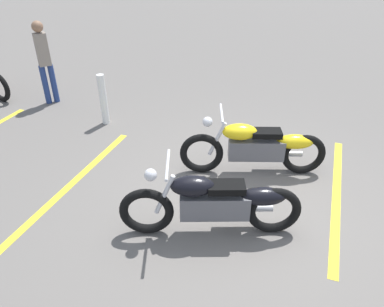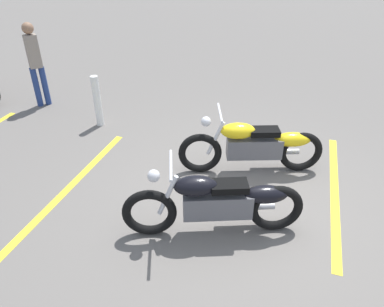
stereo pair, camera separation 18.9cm
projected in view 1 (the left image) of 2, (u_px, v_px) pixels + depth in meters
name	position (u px, v px, depth m)	size (l,w,h in m)	color
ground_plane	(243.00, 200.00, 5.20)	(60.00, 60.00, 0.00)	#66605B
motorcycle_bright_foreground	(257.00, 147.00, 5.57)	(2.18, 0.83, 1.04)	black
motorcycle_dark_foreground	(215.00, 203.00, 4.43)	(2.16, 0.86, 1.04)	black
bystander_secondary	(44.00, 59.00, 7.65)	(0.31, 0.31, 1.74)	navy
bollard_post	(103.00, 100.00, 7.03)	(0.14, 0.14, 0.99)	white
parking_stripe_near	(336.00, 195.00, 5.30)	(3.20, 0.12, 0.01)	yellow
parking_stripe_mid	(73.00, 183.00, 5.56)	(3.20, 0.12, 0.01)	yellow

